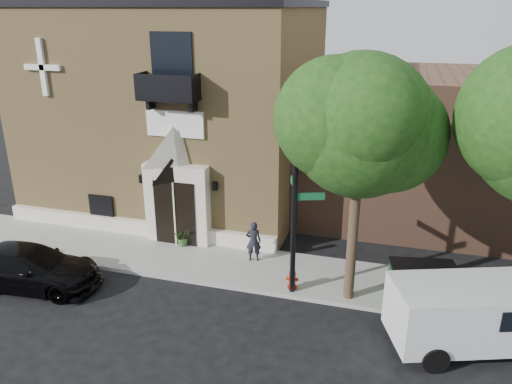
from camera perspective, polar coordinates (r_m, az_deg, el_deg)
ground at (r=17.95m, az=-9.39°, el=-10.01°), size 120.00×120.00×0.00m
sidewalk at (r=18.76m, az=-4.66°, el=-8.11°), size 42.00×3.00×0.15m
church at (r=24.39m, az=-8.50°, el=9.85°), size 12.20×11.01×9.30m
street_tree_left at (r=14.59m, az=11.97°, el=7.53°), size 4.97×4.38×7.77m
black_sedan at (r=18.77m, az=-24.52°, el=-7.83°), size 5.09×2.48×1.43m
cargo_van at (r=15.46m, az=24.85°, el=-12.44°), size 5.19×3.44×1.98m
street_sign at (r=15.49m, az=4.49°, el=-0.82°), size 1.23×0.99×6.49m
fire_hydrant at (r=16.90m, az=4.16°, el=-9.91°), size 0.40×0.32×0.70m
dumpster at (r=16.78m, az=18.41°, el=-9.98°), size 2.18×1.48×1.31m
planter at (r=19.89m, az=-8.30°, el=-5.04°), size 0.83×0.77×0.77m
pedestrian_near at (r=18.41m, az=-0.29°, el=-5.64°), size 0.63×0.49×1.55m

